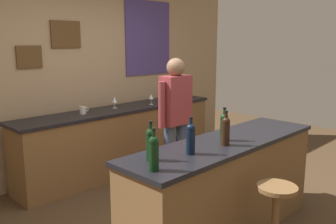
{
  "coord_description": "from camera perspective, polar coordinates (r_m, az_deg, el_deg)",
  "views": [
    {
      "loc": [
        -2.6,
        -2.23,
        1.81
      ],
      "look_at": [
        0.1,
        0.45,
        1.05
      ],
      "focal_mm": 38.32,
      "sensor_mm": 36.0,
      "label": 1
    }
  ],
  "objects": [
    {
      "name": "ground_plane",
      "position": [
        3.88,
        3.8,
        -16.58
      ],
      "size": [
        10.0,
        10.0,
        0.0
      ],
      "primitive_type": "plane",
      "color": "#4C3823"
    },
    {
      "name": "back_wall",
      "position": [
        5.02,
        -13.72,
        6.4
      ],
      "size": [
        6.0,
        0.09,
        2.8
      ],
      "color": "tan",
      "rests_on": "ground_plane"
    },
    {
      "name": "bar_counter",
      "position": [
        3.46,
        9.03,
        -11.83
      ],
      "size": [
        2.23,
        0.6,
        0.92
      ],
      "color": "brown",
      "rests_on": "ground_plane"
    },
    {
      "name": "side_counter",
      "position": [
        5.09,
        -7.3,
        -4.3
      ],
      "size": [
        3.09,
        0.56,
        0.9
      ],
      "color": "brown",
      "rests_on": "ground_plane"
    },
    {
      "name": "bartender",
      "position": [
        4.16,
        1.2,
        -0.85
      ],
      "size": [
        0.52,
        0.21,
        1.62
      ],
      "color": "#384766",
      "rests_on": "ground_plane"
    },
    {
      "name": "bar_stool",
      "position": [
        3.11,
        16.75,
        -14.92
      ],
      "size": [
        0.32,
        0.32,
        0.68
      ],
      "color": "brown",
      "rests_on": "ground_plane"
    },
    {
      "name": "wine_bottle_a",
      "position": [
        2.49,
        -2.29,
        -6.35
      ],
      "size": [
        0.07,
        0.07,
        0.31
      ],
      "color": "black",
      "rests_on": "bar_counter"
    },
    {
      "name": "wine_bottle_b",
      "position": [
        2.69,
        -2.76,
        -4.96
      ],
      "size": [
        0.07,
        0.07,
        0.31
      ],
      "color": "black",
      "rests_on": "bar_counter"
    },
    {
      "name": "wine_bottle_c",
      "position": [
        2.85,
        3.63,
        -4.08
      ],
      "size": [
        0.07,
        0.07,
        0.31
      ],
      "color": "black",
      "rests_on": "bar_counter"
    },
    {
      "name": "wine_bottle_d",
      "position": [
        3.12,
        9.16,
        -2.85
      ],
      "size": [
        0.07,
        0.07,
        0.31
      ],
      "color": "black",
      "rests_on": "bar_counter"
    },
    {
      "name": "wine_bottle_e",
      "position": [
        3.27,
        8.91,
        -2.2
      ],
      "size": [
        0.07,
        0.07,
        0.31
      ],
      "color": "black",
      "rests_on": "bar_counter"
    },
    {
      "name": "wine_glass_a",
      "position": [
        4.96,
        -8.52,
        1.87
      ],
      "size": [
        0.07,
        0.07,
        0.16
      ],
      "color": "silver",
      "rests_on": "side_counter"
    },
    {
      "name": "wine_glass_b",
      "position": [
        5.2,
        -2.71,
        2.41
      ],
      "size": [
        0.07,
        0.07,
        0.16
      ],
      "color": "silver",
      "rests_on": "side_counter"
    },
    {
      "name": "wine_glass_c",
      "position": [
        5.54,
        -0.18,
        2.96
      ],
      "size": [
        0.07,
        0.07,
        0.16
      ],
      "color": "silver",
      "rests_on": "side_counter"
    },
    {
      "name": "wine_glass_d",
      "position": [
        5.82,
        2.75,
        3.36
      ],
      "size": [
        0.07,
        0.07,
        0.16
      ],
      "color": "silver",
      "rests_on": "side_counter"
    },
    {
      "name": "wine_glass_e",
      "position": [
        5.99,
        2.95,
        3.58
      ],
      "size": [
        0.07,
        0.07,
        0.16
      ],
      "color": "silver",
      "rests_on": "side_counter"
    },
    {
      "name": "coffee_mug",
      "position": [
        4.65,
        -13.38,
        0.29
      ],
      "size": [
        0.12,
        0.08,
        0.09
      ],
      "color": "silver",
      "rests_on": "side_counter"
    }
  ]
}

